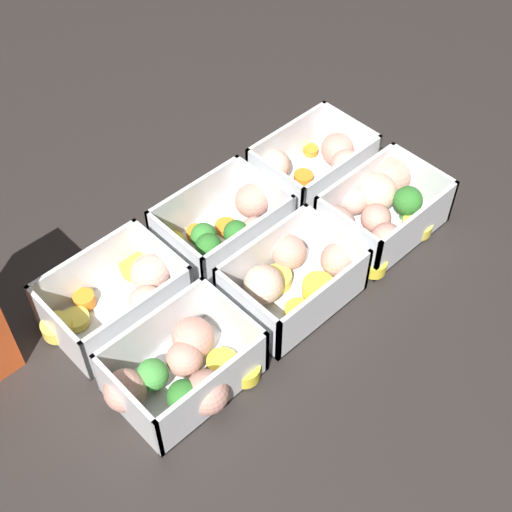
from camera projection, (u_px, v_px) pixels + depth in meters
name	position (u px, v px, depth m)	size (l,w,h in m)	color
ground_plane	(256.00, 269.00, 0.86)	(4.00, 4.00, 0.00)	#282321
container_near_left	(182.00, 371.00, 0.74)	(0.16, 0.12, 0.07)	white
container_near_center	(294.00, 277.00, 0.82)	(0.17, 0.12, 0.07)	white
container_near_right	(377.00, 208.00, 0.89)	(0.18, 0.13, 0.07)	white
container_far_left	(123.00, 297.00, 0.80)	(0.17, 0.12, 0.07)	white
container_far_center	(227.00, 228.00, 0.87)	(0.17, 0.12, 0.07)	white
container_far_right	(316.00, 165.00, 0.95)	(0.15, 0.12, 0.07)	white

